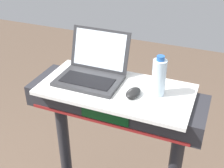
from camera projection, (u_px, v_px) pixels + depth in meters
The scene contains 4 objects.
desk_board at pixel (116, 90), 1.46m from camera, with size 0.76×0.38×0.02m, color white.
laptop at pixel (92, 70), 1.52m from camera, with size 0.32×0.29×0.23m.
computer_mouse at pixel (133, 93), 1.39m from camera, with size 0.06×0.10×0.03m, color black.
water_bottle at pixel (159, 77), 1.36m from camera, with size 0.07×0.07×0.20m.
Camera 1 is at (0.45, -0.46, 1.89)m, focal length 47.15 mm.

